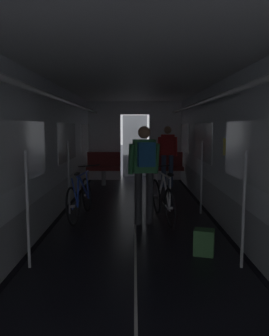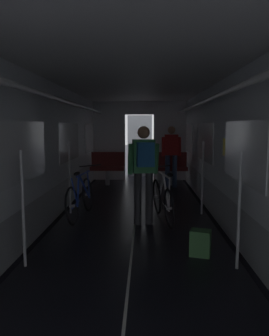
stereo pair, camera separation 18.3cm
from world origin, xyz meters
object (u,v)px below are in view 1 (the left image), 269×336
at_px(person_cyclist_aisle, 144,166).
at_px(person_standing_near_bench, 167,152).
at_px(bicycle_blue, 79,198).
at_px(bench_seat_far_left, 103,165).
at_px(bicycle_white_in_aisle, 162,199).
at_px(bench_seat_far_right, 165,165).
at_px(backpack_on_floor, 203,242).

height_order(person_cyclist_aisle, person_standing_near_bench, same).
distance_m(bicycle_blue, person_cyclist_aisle, 1.39).
xyz_separation_m(bench_seat_far_left, bicycle_white_in_aisle, (1.40, -3.85, -0.18)).
bearing_deg(bicycle_blue, bench_seat_far_right, 62.77).
bearing_deg(backpack_on_floor, bicycle_blue, 135.83).
relative_size(bicycle_blue, person_standing_near_bench, 1.00).
distance_m(bench_seat_far_left, bench_seat_far_right, 1.80).
relative_size(bicycle_blue, backpack_on_floor, 4.98).
height_order(person_cyclist_aisle, backpack_on_floor, person_cyclist_aisle).
xyz_separation_m(bench_seat_far_left, person_standing_near_bench, (1.80, -0.38, 0.41)).
xyz_separation_m(bench_seat_far_left, backpack_on_floor, (1.80, -5.56, -0.40)).
distance_m(bicycle_blue, person_standing_near_bench, 3.88).
bearing_deg(bench_seat_far_left, person_standing_near_bench, -11.79).
distance_m(bench_seat_far_left, person_cyclist_aisle, 4.28).
bearing_deg(person_standing_near_bench, bicycle_blue, -119.83).
xyz_separation_m(person_cyclist_aisle, backpack_on_floor, (0.74, -1.44, -0.85)).
relative_size(bicycle_white_in_aisle, backpack_on_floor, 4.94).
distance_m(bench_seat_far_right, person_cyclist_aisle, 4.21).
relative_size(bench_seat_far_right, person_standing_near_bench, 0.58).
bearing_deg(bench_seat_far_left, backpack_on_floor, -72.04).
xyz_separation_m(bench_seat_far_right, bicycle_blue, (-1.91, -3.71, -0.19)).
bearing_deg(bicycle_blue, person_standing_near_bench, 60.17).
bearing_deg(bench_seat_far_left, person_cyclist_aisle, -75.59).
height_order(bicycle_blue, person_standing_near_bench, person_standing_near_bench).
bearing_deg(bench_seat_far_right, bench_seat_far_left, 180.00).
bearing_deg(person_standing_near_bench, bench_seat_far_right, 90.41).
xyz_separation_m(bench_seat_far_left, person_cyclist_aisle, (1.06, -4.12, 0.45)).
distance_m(bench_seat_far_right, bicycle_blue, 4.17).
xyz_separation_m(bicycle_white_in_aisle, person_standing_near_bench, (0.40, 3.47, 0.59)).
distance_m(bench_seat_far_left, person_standing_near_bench, 1.89).
height_order(person_standing_near_bench, backpack_on_floor, person_standing_near_bench).
bearing_deg(bench_seat_far_right, bicycle_blue, -117.23).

